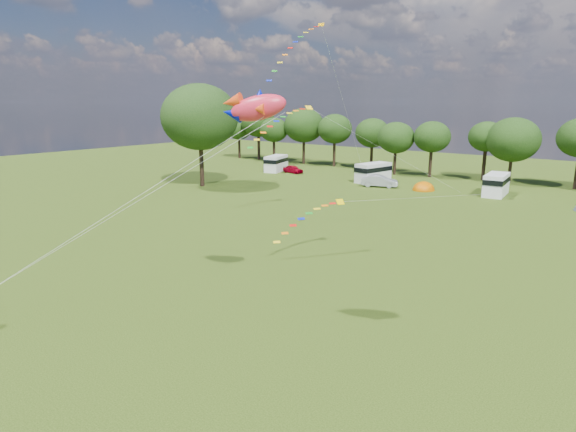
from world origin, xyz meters
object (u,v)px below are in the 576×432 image
Objects in this scene: big_tree at (200,117)px; car_a at (293,169)px; fish_kite at (253,108)px; campervan_a at (276,163)px; campervan_c at (496,184)px; tent_orange at (423,190)px; campervan_b at (373,172)px; car_b at (380,181)px.

car_a is (2.29, 16.99, -8.40)m from big_tree.
big_tree reaches higher than fish_kite.
campervan_c reaches higher than campervan_a.
tent_orange is at bearing -110.40° from campervan_a.
car_a is 0.64× the size of campervan_b.
car_b is 0.80× the size of campervan_c.
big_tree reaches higher than car_b.
campervan_b reaches higher than campervan_a.
big_tree is at bearing 167.45° from campervan_a.
campervan_b is (17.58, -0.17, 0.08)m from campervan_a.
big_tree reaches higher than campervan_c.
campervan_c is at bearing -105.98° from campervan_a.
tent_orange is at bearing -90.31° from campervan_b.
car_a is 17.02m from car_b.
big_tree is at bearing -177.26° from car_a.
campervan_a is at bearing 93.75° from big_tree.
car_b is at bearing -167.16° from tent_orange.
campervan_a is (-3.40, -0.04, 0.74)m from car_a.
car_a is 0.66× the size of campervan_a.
fish_kite is at bearing -134.49° from car_a.
campervan_b is at bearing 21.24° from car_b.
big_tree is 3.60× the size of car_a.
car_b reaches higher than tent_orange.
car_b is 1.45× the size of tent_orange.
big_tree is 24.92m from car_b.
car_b is at bearing -127.86° from campervan_b.
campervan_c is at bearing -96.04° from car_b.
campervan_a is 1.83× the size of tent_orange.
car_b is 0.76× the size of campervan_b.
campervan_c is (33.85, 0.18, 0.04)m from campervan_a.
campervan_c is at bearing 27.62° from big_tree.
campervan_c reaches higher than tent_orange.
campervan_a is at bearing 85.05° from campervan_c.
car_a is at bearing 82.34° from big_tree.
big_tree reaches higher than car_a.
campervan_b is (-2.53, 2.94, 0.66)m from car_b.
campervan_c is at bearing 64.68° from fish_kite.
fish_kite is (33.21, -42.37, 9.31)m from campervan_a.
fish_kite is at bearing -79.46° from tent_orange.
campervan_c is (32.74, 17.13, -7.63)m from big_tree.
tent_orange is at bearing 76.08° from fish_kite.
big_tree is 3.03× the size of car_b.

